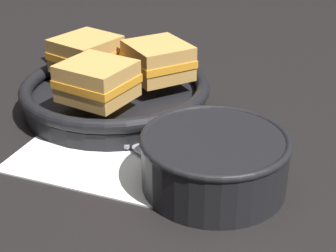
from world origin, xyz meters
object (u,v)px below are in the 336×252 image
spoon (132,147)px  sandwich_near_right (97,81)px  soup_bowl (214,158)px  sandwich_far_left (158,60)px  sandwich_near_left (86,54)px  skillet (115,94)px

spoon → sandwich_near_right: (-0.07, 0.04, 0.06)m
soup_bowl → sandwich_far_left: size_ratio=1.37×
spoon → sandwich_near_left: bearing=143.3°
spoon → sandwich_near_right: size_ratio=1.83×
sandwich_far_left → sandwich_near_left: bearing=-172.1°
sandwich_near_left → sandwich_far_left: size_ratio=0.88×
sandwich_near_left → spoon: bearing=-43.5°
spoon → skillet: (-0.08, 0.10, 0.01)m
spoon → soup_bowl: bearing=-7.7°
soup_bowl → sandwich_near_left: 0.28m
soup_bowl → sandwich_far_left: 0.22m
soup_bowl → sandwich_far_left: sandwich_far_left is taller
sandwich_near_left → sandwich_far_left: (0.10, 0.01, 0.00)m
spoon → sandwich_far_left: 0.15m
sandwich_far_left → sandwich_near_right: bearing=-112.1°
sandwich_near_left → skillet: bearing=-21.6°
spoon → skillet: size_ratio=0.52×
spoon → sandwich_near_left: 0.19m
spoon → sandwich_near_right: sandwich_near_right is taller
sandwich_near_right → spoon: bearing=-32.1°
sandwich_near_left → soup_bowl: bearing=-32.4°
sandwich_near_right → sandwich_near_left: bearing=127.9°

